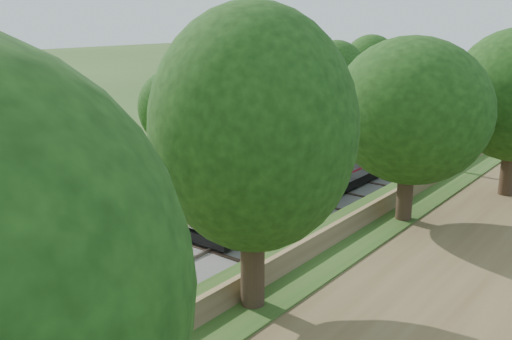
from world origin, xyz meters
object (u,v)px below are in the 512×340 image
Objects in this scene: station_building at (252,94)px; signal_platform at (3,196)px; signal_farside at (417,151)px; lamppost_far at (197,171)px; train at (507,90)px.

station_building is 31.75m from signal_platform.
station_building reaches higher than signal_farside.
station_building is 1.77× the size of lamppost_far.
signal_platform reaches higher than signal_farside.
signal_platform is at bearing -92.74° from train.
station_building is at bearing -114.33° from train.
signal_platform is at bearing -116.17° from signal_farside.
train is at bearing 86.00° from lamppost_far.
signal_farside is at bearing -81.64° from train.
lamppost_far reaches higher than train.
signal_farside is at bearing 36.50° from lamppost_far.
lamppost_far is 12.07m from signal_farside.
lamppost_far is at bearing -143.50° from signal_farside.
station_building is 0.08× the size of train.
signal_platform reaches higher than train.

